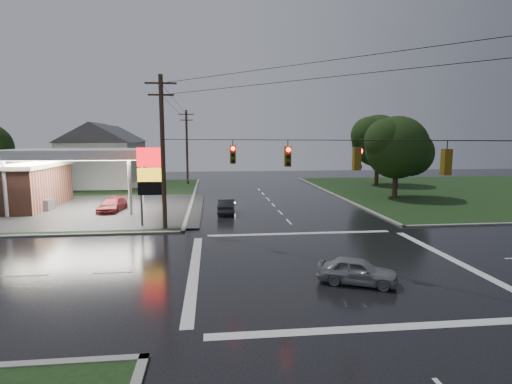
{
  "coord_description": "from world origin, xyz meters",
  "views": [
    {
      "loc": [
        -6.04,
        -19.64,
        6.61
      ],
      "look_at": [
        -3.1,
        6.77,
        3.0
      ],
      "focal_mm": 28.0,
      "sensor_mm": 36.0,
      "label": 1
    }
  ],
  "objects": [
    {
      "name": "ground",
      "position": [
        0.0,
        0.0,
        0.0
      ],
      "size": [
        120.0,
        120.0,
        0.0
      ],
      "primitive_type": "plane",
      "color": "black",
      "rests_on": "ground"
    },
    {
      "name": "grass_nw",
      "position": [
        -26.0,
        26.0,
        0.04
      ],
      "size": [
        36.0,
        36.0,
        0.08
      ],
      "primitive_type": "cube",
      "color": "black",
      "rests_on": "ground"
    },
    {
      "name": "grass_ne",
      "position": [
        26.0,
        26.0,
        0.04
      ],
      "size": [
        36.0,
        36.0,
        0.08
      ],
      "primitive_type": "cube",
      "color": "black",
      "rests_on": "ground"
    },
    {
      "name": "gas_station",
      "position": [
        -25.68,
        19.7,
        2.55
      ],
      "size": [
        26.2,
        18.0,
        5.6
      ],
      "color": "#2D2D2D",
      "rests_on": "ground"
    },
    {
      "name": "pylon_sign",
      "position": [
        -10.5,
        10.5,
        4.01
      ],
      "size": [
        2.0,
        0.35,
        6.0
      ],
      "color": "#59595E",
      "rests_on": "ground"
    },
    {
      "name": "utility_pole_nw",
      "position": [
        -9.5,
        9.5,
        5.72
      ],
      "size": [
        2.2,
        0.32,
        11.0
      ],
      "color": "#382619",
      "rests_on": "ground"
    },
    {
      "name": "utility_pole_n",
      "position": [
        -9.5,
        38.0,
        5.47
      ],
      "size": [
        2.2,
        0.32,
        10.5
      ],
      "color": "#382619",
      "rests_on": "ground"
    },
    {
      "name": "traffic_signals",
      "position": [
        0.02,
        -0.02,
        6.48
      ],
      "size": [
        26.87,
        26.87,
        1.47
      ],
      "color": "black",
      "rests_on": "ground"
    },
    {
      "name": "house_near",
      "position": [
        -20.95,
        36.0,
        4.41
      ],
      "size": [
        11.05,
        8.48,
        8.6
      ],
      "color": "silver",
      "rests_on": "ground"
    },
    {
      "name": "house_far",
      "position": [
        -21.95,
        48.0,
        4.41
      ],
      "size": [
        11.05,
        8.48,
        8.6
      ],
      "color": "silver",
      "rests_on": "ground"
    },
    {
      "name": "tree_ne_near",
      "position": [
        14.14,
        21.99,
        5.56
      ],
      "size": [
        7.99,
        6.8,
        8.98
      ],
      "color": "black",
      "rests_on": "ground"
    },
    {
      "name": "tree_ne_far",
      "position": [
        17.15,
        33.99,
        6.18
      ],
      "size": [
        8.46,
        7.2,
        9.8
      ],
      "color": "black",
      "rests_on": "ground"
    },
    {
      "name": "car_north",
      "position": [
        -4.81,
        15.14,
        0.65
      ],
      "size": [
        1.69,
        4.04,
        1.3
      ],
      "primitive_type": "imported",
      "rotation": [
        0.0,
        0.0,
        3.06
      ],
      "color": "black",
      "rests_on": "ground"
    },
    {
      "name": "car_crossing",
      "position": [
        0.48,
        -2.75,
        0.61
      ],
      "size": [
        3.84,
        2.75,
        1.21
      ],
      "primitive_type": "imported",
      "rotation": [
        0.0,
        0.0,
        1.15
      ],
      "color": "gray",
      "rests_on": "ground"
    },
    {
      "name": "car_pump",
      "position": [
        -14.95,
        16.81,
        0.63
      ],
      "size": [
        2.2,
        4.47,
        1.25
      ],
      "primitive_type": "imported",
      "rotation": [
        0.0,
        0.0,
        -0.11
      ],
      "color": "maroon",
      "rests_on": "ground"
    }
  ]
}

